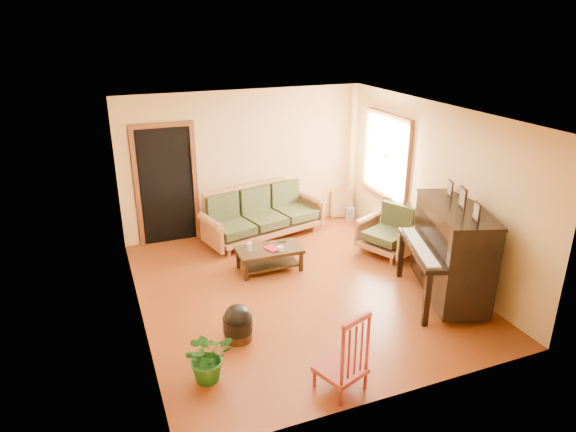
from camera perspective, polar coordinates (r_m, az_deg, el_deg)
name	(u,v)px	position (r m, az deg, el deg)	size (l,w,h in m)	color
floor	(298,289)	(7.70, 1.16, -8.07)	(5.00, 5.00, 0.00)	#5D250C
doorway	(167,186)	(9.15, -13.35, 3.25)	(1.08, 0.16, 2.05)	black
window	(387,156)	(9.18, 10.92, 6.59)	(0.12, 1.36, 1.46)	white
sofa	(264,213)	(9.22, -2.72, 0.29)	(2.20, 0.92, 0.94)	brown
coffee_table	(269,259)	(8.17, -2.08, -4.79)	(1.01, 0.55, 0.37)	black
armchair	(388,230)	(8.75, 11.06, -1.50)	(0.84, 0.88, 0.88)	brown
piano	(452,254)	(7.49, 17.73, -4.04)	(0.93, 1.58, 1.39)	black
footstool	(238,327)	(6.55, -5.60, -12.14)	(0.37, 0.37, 0.36)	black
red_chair	(341,350)	(5.63, 5.92, -14.64)	(0.45, 0.49, 0.97)	maroon
leaning_frame	(342,204)	(10.27, 6.01, 1.38)	(0.44, 0.10, 0.58)	#B8973D
ceramic_crock	(350,213)	(10.27, 6.93, 0.31)	(0.19, 0.19, 0.24)	#33599B
potted_plant	(208,356)	(5.89, -8.86, -15.13)	(0.54, 0.47, 0.61)	#1A5418
book	(268,250)	(8.00, -2.27, -3.81)	(0.18, 0.24, 0.02)	maroon
candle	(250,247)	(8.01, -4.30, -3.41)	(0.08, 0.08, 0.13)	silver
glass_jar	(280,248)	(8.00, -0.85, -3.63)	(0.10, 0.10, 0.07)	silver
remote	(281,242)	(8.30, -0.74, -2.88)	(0.15, 0.04, 0.01)	black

